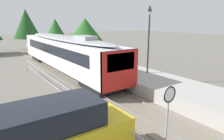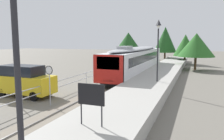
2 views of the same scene
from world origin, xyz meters
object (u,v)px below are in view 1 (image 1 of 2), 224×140
at_px(speed_limit_sign, 169,104).
at_px(platform_lamp_mid_platform, 149,26).
at_px(parked_van_yellow, 55,139).
at_px(commuter_train, 64,50).

bearing_deg(speed_limit_sign, platform_lamp_mid_platform, 49.55).
distance_m(speed_limit_sign, parked_van_yellow, 4.00).
distance_m(platform_lamp_mid_platform, speed_limit_sign, 9.70).
bearing_deg(speed_limit_sign, parked_van_yellow, 157.06).
distance_m(commuter_train, platform_lamp_mid_platform, 9.15).
bearing_deg(parked_van_yellow, speed_limit_sign, -22.94).
height_order(commuter_train, platform_lamp_mid_platform, platform_lamp_mid_platform).
bearing_deg(parked_van_yellow, commuter_train, 67.11).
bearing_deg(parked_van_yellow, platform_lamp_mid_platform, 30.06).
distance_m(commuter_train, parked_van_yellow, 14.62).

